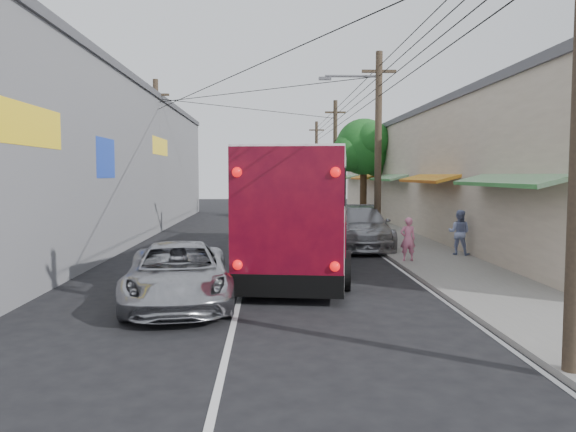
% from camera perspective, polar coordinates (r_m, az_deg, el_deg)
% --- Properties ---
extents(ground, '(120.00, 120.00, 0.00)m').
position_cam_1_polar(ground, '(10.43, -5.98, -12.61)').
color(ground, black).
rests_on(ground, ground).
extents(sidewalk, '(3.00, 80.00, 0.12)m').
position_cam_1_polar(sidewalk, '(30.66, 8.93, -1.37)').
color(sidewalk, slate).
rests_on(sidewalk, ground).
extents(building_right, '(7.09, 40.00, 6.25)m').
position_cam_1_polar(building_right, '(33.57, 15.91, 4.29)').
color(building_right, '#C4B49C').
rests_on(building_right, ground).
extents(building_left, '(7.20, 36.00, 7.25)m').
position_cam_1_polar(building_left, '(29.45, -20.28, 5.20)').
color(building_left, gray).
rests_on(building_left, ground).
extents(utility_poles, '(11.80, 45.28, 8.00)m').
position_cam_1_polar(utility_poles, '(30.40, 2.61, 6.31)').
color(utility_poles, '#473828').
rests_on(utility_poles, ground).
extents(street_tree, '(4.40, 4.00, 6.60)m').
position_cam_1_polar(street_tree, '(36.54, 7.80, 6.78)').
color(street_tree, '#3F2B19').
rests_on(street_tree, ground).
extents(coach_bus, '(4.41, 13.10, 3.71)m').
position_cam_1_polar(coach_bus, '(19.14, 1.90, 0.94)').
color(coach_bus, white).
rests_on(coach_bus, ground).
extents(jeepney, '(3.03, 5.38, 1.42)m').
position_cam_1_polar(jeepney, '(13.37, -11.11, -5.80)').
color(jeepney, '#ADAEB4').
rests_on(jeepney, ground).
extents(parked_suv, '(2.67, 6.00, 1.71)m').
position_cam_1_polar(parked_suv, '(23.36, 7.23, -1.12)').
color(parked_suv, gray).
rests_on(parked_suv, ground).
extents(parked_car_mid, '(2.10, 4.83, 1.62)m').
position_cam_1_polar(parked_car_mid, '(32.07, 3.57, 0.27)').
color(parked_car_mid, black).
rests_on(parked_car_mid, ground).
extents(parked_car_far, '(1.94, 4.75, 1.53)m').
position_cam_1_polar(parked_car_far, '(40.38, 3.57, 1.02)').
color(parked_car_far, black).
rests_on(parked_car_far, ground).
extents(pedestrian_near, '(0.56, 0.39, 1.46)m').
position_cam_1_polar(pedestrian_near, '(19.34, 12.07, -2.30)').
color(pedestrian_near, pink).
rests_on(pedestrian_near, sidewalk).
extents(pedestrian_far, '(0.99, 0.93, 1.63)m').
position_cam_1_polar(pedestrian_far, '(21.20, 17.00, -1.60)').
color(pedestrian_far, '#8896C7').
rests_on(pedestrian_far, sidewalk).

